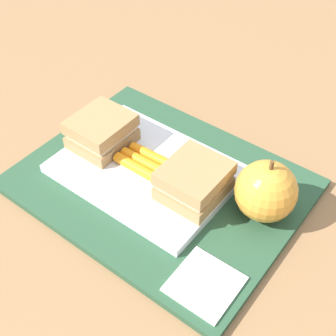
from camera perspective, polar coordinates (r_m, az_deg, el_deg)
The scene contains 8 objects.
ground_plane at distance 0.63m, azimuth -0.91°, elevation -2.26°, with size 2.40×2.40×0.00m, color olive.
lunchbag_mat at distance 0.62m, azimuth -0.92°, elevation -1.94°, with size 0.36×0.28×0.01m, color #284C33.
food_tray at distance 0.63m, azimuth -2.73°, elevation -0.23°, with size 0.23×0.17×0.01m, color white.
sandwich_half_left at distance 0.65m, azimuth -8.18°, elevation 4.49°, with size 0.07×0.08×0.04m.
sandwich_half_right at distance 0.57m, azimuth 3.23°, elevation -1.59°, with size 0.07×0.08×0.04m.
carrot_sticks_bundle at distance 0.62m, azimuth -2.81°, elevation 0.66°, with size 0.08×0.04×0.02m.
apple at distance 0.57m, azimuth 11.96°, elevation -2.80°, with size 0.08×0.08×0.09m.
paper_napkin at distance 0.52m, azimuth 4.54°, elevation -14.01°, with size 0.07×0.07×0.00m, color white.
Camera 1 is at (0.27, -0.33, 0.46)m, focal length 49.56 mm.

